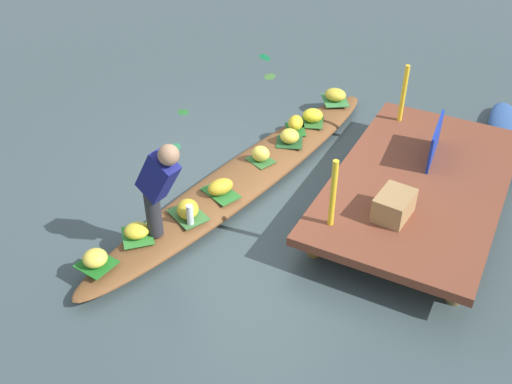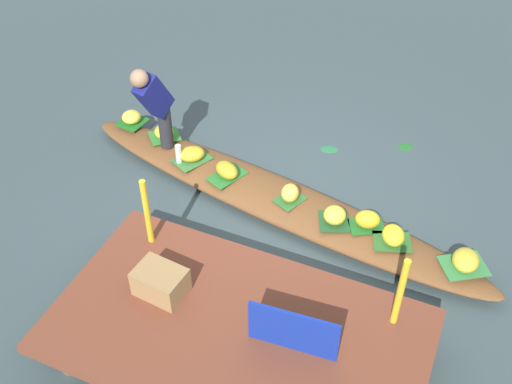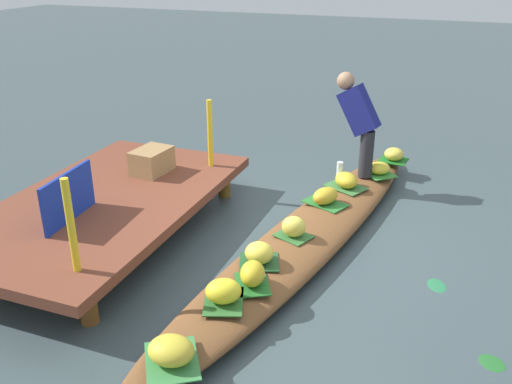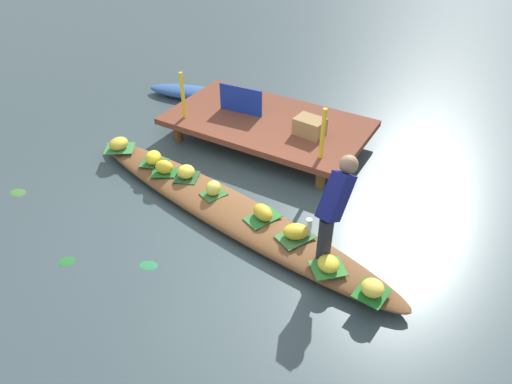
% 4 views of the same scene
% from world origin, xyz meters
% --- Properties ---
extents(canal_water, '(40.00, 40.00, 0.00)m').
position_xyz_m(canal_water, '(0.00, 0.00, 0.00)').
color(canal_water, '#3B4A4D').
rests_on(canal_water, ground).
extents(dock_platform, '(3.20, 1.80, 0.39)m').
position_xyz_m(dock_platform, '(-0.47, 1.95, 0.34)').
color(dock_platform, brown).
rests_on(dock_platform, ground).
extents(vendor_boat, '(5.27, 1.62, 0.21)m').
position_xyz_m(vendor_boat, '(0.00, 0.00, 0.10)').
color(vendor_boat, brown).
rests_on(vendor_boat, ground).
extents(leaf_mat_0, '(0.35, 0.38, 0.01)m').
position_xyz_m(leaf_mat_0, '(-0.23, 0.07, 0.21)').
color(leaf_mat_0, '#336A30').
rests_on(leaf_mat_0, vendor_boat).
extents(banana_bunch_0, '(0.22, 0.25, 0.20)m').
position_xyz_m(banana_bunch_0, '(-0.23, 0.07, 0.31)').
color(banana_bunch_0, '#EDD94D').
rests_on(banana_bunch_0, vendor_boat).
extents(leaf_mat_1, '(0.54, 0.52, 0.01)m').
position_xyz_m(leaf_mat_1, '(-2.14, 0.29, 0.21)').
color(leaf_mat_1, '#3A8242').
rests_on(leaf_mat_1, vendor_boat).
extents(banana_bunch_1, '(0.26, 0.31, 0.17)m').
position_xyz_m(banana_bunch_1, '(-2.14, 0.29, 0.30)').
color(banana_bunch_1, gold).
rests_on(banana_bunch_1, vendor_boat).
extents(leaf_mat_2, '(0.47, 0.47, 0.01)m').
position_xyz_m(leaf_mat_2, '(1.62, -0.41, 0.21)').
color(leaf_mat_2, '#358533').
rests_on(leaf_mat_2, vendor_boat).
extents(banana_bunch_2, '(0.34, 0.35, 0.14)m').
position_xyz_m(banana_bunch_2, '(1.62, -0.41, 0.28)').
color(banana_bunch_2, yellow).
rests_on(banana_bunch_2, vendor_boat).
extents(leaf_mat_3, '(0.44, 0.40, 0.01)m').
position_xyz_m(leaf_mat_3, '(-1.12, 0.13, 0.21)').
color(leaf_mat_3, '#226625').
rests_on(leaf_mat_3, vendor_boat).
extents(banana_bunch_3, '(0.30, 0.25, 0.19)m').
position_xyz_m(banana_bunch_3, '(-1.12, 0.13, 0.31)').
color(banana_bunch_3, gold).
rests_on(banana_bunch_3, vendor_boat).
extents(leaf_mat_4, '(0.35, 0.37, 0.01)m').
position_xyz_m(leaf_mat_4, '(2.15, -0.51, 0.21)').
color(leaf_mat_4, '#1E6B21').
rests_on(leaf_mat_4, vendor_boat).
extents(banana_bunch_4, '(0.31, 0.31, 0.16)m').
position_xyz_m(banana_bunch_4, '(2.15, -0.51, 0.29)').
color(banana_bunch_4, yellow).
rests_on(banana_bunch_4, vendor_boat).
extents(leaf_mat_5, '(0.41, 0.50, 0.01)m').
position_xyz_m(leaf_mat_5, '(0.57, -0.02, 0.21)').
color(leaf_mat_5, '#2B722D').
rests_on(leaf_mat_5, vendor_boat).
extents(banana_bunch_5, '(0.37, 0.33, 0.17)m').
position_xyz_m(banana_bunch_5, '(0.57, -0.02, 0.30)').
color(banana_bunch_5, gold).
rests_on(banana_bunch_5, vendor_boat).
extents(leaf_mat_6, '(0.46, 0.51, 0.01)m').
position_xyz_m(leaf_mat_6, '(1.08, -0.13, 0.21)').
color(leaf_mat_6, '#3B7236').
rests_on(leaf_mat_6, vendor_boat).
extents(banana_bunch_6, '(0.38, 0.37, 0.16)m').
position_xyz_m(banana_bunch_6, '(1.08, -0.13, 0.29)').
color(banana_bunch_6, gold).
rests_on(banana_bunch_6, vendor_boat).
extents(leaf_mat_7, '(0.46, 0.40, 0.01)m').
position_xyz_m(leaf_mat_7, '(-1.42, 0.25, 0.21)').
color(leaf_mat_7, '#2F662C').
rests_on(leaf_mat_7, vendor_boat).
extents(banana_bunch_7, '(0.31, 0.34, 0.18)m').
position_xyz_m(banana_bunch_7, '(-1.42, 0.25, 0.30)').
color(banana_bunch_7, yellow).
rests_on(banana_bunch_7, vendor_boat).
extents(leaf_mat_8, '(0.42, 0.42, 0.01)m').
position_xyz_m(leaf_mat_8, '(-0.78, 0.20, 0.21)').
color(leaf_mat_8, '#235027').
rests_on(leaf_mat_8, vendor_boat).
extents(banana_bunch_8, '(0.26, 0.27, 0.18)m').
position_xyz_m(banana_bunch_8, '(-0.78, 0.20, 0.30)').
color(banana_bunch_8, yellow).
rests_on(banana_bunch_8, vendor_boat).
extents(vendor_person, '(0.26, 0.54, 1.19)m').
position_xyz_m(vendor_person, '(1.51, -0.14, 0.89)').
color(vendor_person, '#28282D').
rests_on(vendor_person, vendor_boat).
extents(water_bottle, '(0.07, 0.07, 0.24)m').
position_xyz_m(water_bottle, '(1.20, -0.03, 0.33)').
color(water_bottle, silver).
rests_on(water_bottle, vendor_boat).
extents(market_banner, '(0.75, 0.09, 0.45)m').
position_xyz_m(market_banner, '(-0.97, 1.95, 0.62)').
color(market_banner, '#152F9E').
rests_on(market_banner, dock_platform).
extents(railing_post_west, '(0.06, 0.06, 0.76)m').
position_xyz_m(railing_post_west, '(-1.67, 1.35, 0.77)').
color(railing_post_west, yellow).
rests_on(railing_post_west, dock_platform).
extents(railing_post_east, '(0.06, 0.06, 0.76)m').
position_xyz_m(railing_post_east, '(0.73, 1.35, 0.77)').
color(railing_post_east, yellow).
rests_on(railing_post_east, dock_platform).
extents(produce_crate, '(0.47, 0.36, 0.27)m').
position_xyz_m(produce_crate, '(0.31, 1.87, 0.53)').
color(produce_crate, '#9F794A').
rests_on(produce_crate, dock_platform).
extents(drifting_plant_0, '(0.26, 0.21, 0.01)m').
position_xyz_m(drifting_plant_0, '(-0.27, -1.24, 0.00)').
color(drifting_plant_0, '#287445').
rests_on(drifting_plant_0, ground).
extents(drifting_plant_1, '(0.25, 0.25, 0.01)m').
position_xyz_m(drifting_plant_1, '(-1.15, -1.67, 0.00)').
color(drifting_plant_1, '#24662A').
rests_on(drifting_plant_1, ground).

